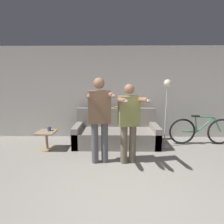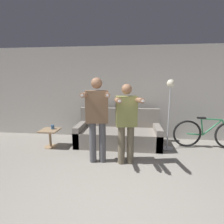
{
  "view_description": "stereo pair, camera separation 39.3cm",
  "coord_description": "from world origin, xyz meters",
  "px_view_note": "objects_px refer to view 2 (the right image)",
  "views": [
    {
      "loc": [
        -0.26,
        -1.94,
        1.7
      ],
      "look_at": [
        -0.32,
        1.92,
        0.97
      ],
      "focal_mm": 28.0,
      "sensor_mm": 36.0,
      "label": 1
    },
    {
      "loc": [
        0.13,
        -1.92,
        1.7
      ],
      "look_at": [
        -0.32,
        1.92,
        0.97
      ],
      "focal_mm": 28.0,
      "sensor_mm": 36.0,
      "label": 2
    }
  ],
  "objects_px": {
    "couch": "(118,134)",
    "person_left": "(97,115)",
    "cat": "(127,106)",
    "person_right": "(126,119)",
    "side_table": "(50,135)",
    "cup": "(53,127)",
    "floor_lamp": "(170,102)",
    "bicycle": "(208,134)"
  },
  "relations": [
    {
      "from": "cat",
      "to": "cup",
      "type": "xyz_separation_m",
      "value": [
        -1.85,
        -0.64,
        -0.48
      ]
    },
    {
      "from": "person_right",
      "to": "cup",
      "type": "xyz_separation_m",
      "value": [
        -1.88,
        0.73,
        -0.42
      ]
    },
    {
      "from": "person_right",
      "to": "bicycle",
      "type": "xyz_separation_m",
      "value": [
        2.0,
        1.09,
        -0.56
      ]
    },
    {
      "from": "cat",
      "to": "floor_lamp",
      "type": "xyz_separation_m",
      "value": [
        1.02,
        -0.47,
        0.19
      ]
    },
    {
      "from": "cat",
      "to": "bicycle",
      "type": "relative_size",
      "value": 0.26
    },
    {
      "from": "person_right",
      "to": "cat",
      "type": "height_order",
      "value": "person_right"
    },
    {
      "from": "person_left",
      "to": "floor_lamp",
      "type": "relative_size",
      "value": 1.02
    },
    {
      "from": "couch",
      "to": "person_left",
      "type": "xyz_separation_m",
      "value": [
        -0.34,
        -1.05,
        0.73
      ]
    },
    {
      "from": "person_left",
      "to": "bicycle",
      "type": "height_order",
      "value": "person_left"
    },
    {
      "from": "floor_lamp",
      "to": "cup",
      "type": "height_order",
      "value": "floor_lamp"
    },
    {
      "from": "person_left",
      "to": "bicycle",
      "type": "bearing_deg",
      "value": 15.0
    },
    {
      "from": "person_right",
      "to": "cup",
      "type": "bearing_deg",
      "value": 148.32
    },
    {
      "from": "person_left",
      "to": "person_right",
      "type": "xyz_separation_m",
      "value": [
        0.58,
        -0.0,
        -0.08
      ]
    },
    {
      "from": "person_right",
      "to": "person_left",
      "type": "bearing_deg",
      "value": 169.37
    },
    {
      "from": "cat",
      "to": "side_table",
      "type": "xyz_separation_m",
      "value": [
        -1.91,
        -0.7,
        -0.66
      ]
    },
    {
      "from": "floor_lamp",
      "to": "bicycle",
      "type": "relative_size",
      "value": 1.0
    },
    {
      "from": "bicycle",
      "to": "person_right",
      "type": "bearing_deg",
      "value": -151.45
    },
    {
      "from": "cat",
      "to": "person_left",
      "type": "bearing_deg",
      "value": -111.89
    },
    {
      "from": "couch",
      "to": "person_right",
      "type": "distance_m",
      "value": 1.26
    },
    {
      "from": "person_right",
      "to": "side_table",
      "type": "height_order",
      "value": "person_right"
    },
    {
      "from": "person_left",
      "to": "floor_lamp",
      "type": "distance_m",
      "value": 1.82
    },
    {
      "from": "couch",
      "to": "cup",
      "type": "xyz_separation_m",
      "value": [
        -1.64,
        -0.32,
        0.23
      ]
    },
    {
      "from": "cat",
      "to": "side_table",
      "type": "relative_size",
      "value": 0.97
    },
    {
      "from": "cup",
      "to": "floor_lamp",
      "type": "bearing_deg",
      "value": 3.34
    },
    {
      "from": "couch",
      "to": "side_table",
      "type": "height_order",
      "value": "couch"
    },
    {
      "from": "person_left",
      "to": "floor_lamp",
      "type": "height_order",
      "value": "person_left"
    },
    {
      "from": "person_left",
      "to": "bicycle",
      "type": "distance_m",
      "value": 2.87
    },
    {
      "from": "cup",
      "to": "cat",
      "type": "bearing_deg",
      "value": 19.07
    },
    {
      "from": "floor_lamp",
      "to": "side_table",
      "type": "height_order",
      "value": "floor_lamp"
    },
    {
      "from": "person_right",
      "to": "floor_lamp",
      "type": "distance_m",
      "value": 1.36
    },
    {
      "from": "couch",
      "to": "floor_lamp",
      "type": "distance_m",
      "value": 1.53
    },
    {
      "from": "cup",
      "to": "couch",
      "type": "bearing_deg",
      "value": 10.98
    },
    {
      "from": "person_right",
      "to": "cup",
      "type": "height_order",
      "value": "person_right"
    },
    {
      "from": "cat",
      "to": "couch",
      "type": "bearing_deg",
      "value": -123.25
    },
    {
      "from": "cup",
      "to": "person_right",
      "type": "bearing_deg",
      "value": -21.28
    },
    {
      "from": "person_left",
      "to": "cup",
      "type": "relative_size",
      "value": 16.4
    },
    {
      "from": "couch",
      "to": "cup",
      "type": "bearing_deg",
      "value": -169.02
    },
    {
      "from": "floor_lamp",
      "to": "cup",
      "type": "bearing_deg",
      "value": -176.66
    },
    {
      "from": "person_left",
      "to": "cat",
      "type": "bearing_deg",
      "value": 60.3
    },
    {
      "from": "person_left",
      "to": "cup",
      "type": "height_order",
      "value": "person_left"
    },
    {
      "from": "couch",
      "to": "cat",
      "type": "height_order",
      "value": "cat"
    },
    {
      "from": "couch",
      "to": "person_left",
      "type": "relative_size",
      "value": 1.24
    }
  ]
}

